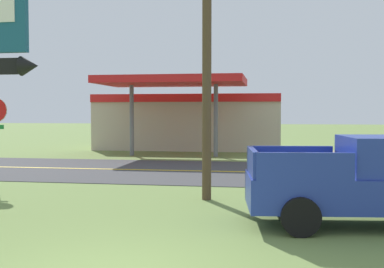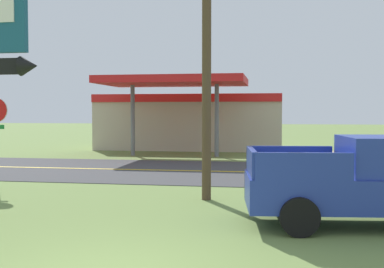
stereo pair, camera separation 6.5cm
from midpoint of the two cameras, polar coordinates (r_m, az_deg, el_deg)
The scene contains 5 objects.
road_asphalt at distance 20.03m, azimuth 2.47°, elevation -4.46°, with size 140.00×8.00×0.02m, color #3D3D3F.
road_centre_line at distance 20.03m, azimuth 2.47°, elevation -4.42°, with size 126.00×0.20×0.01m, color gold.
utility_pole at distance 13.65m, azimuth 1.88°, elevation 10.13°, with size 1.65×0.26×8.03m.
gas_station at distance 32.44m, azimuth -0.06°, elevation 1.70°, with size 12.00×11.50×4.40m.
pickup_blue_parked_on_lawn at distance 11.19m, azimuth 20.52°, elevation -5.38°, with size 5.39×2.67×1.96m.
Camera 2 is at (2.47, -6.72, 2.50)m, focal length 44.96 mm.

